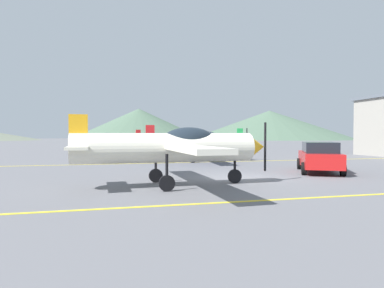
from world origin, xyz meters
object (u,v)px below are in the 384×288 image
airplane_back (112,139)px  airplane_far (208,139)px  airplane_near (174,147)px  car_sedan (319,157)px  airplane_mid (197,141)px

airplane_back → airplane_far: bearing=-43.1°
airplane_near → airplane_back: same height
airplane_far → car_sedan: 18.98m
airplane_far → airplane_back: same height
airplane_near → airplane_mid: (3.90, 11.23, 0.00)m
airplane_far → car_sedan: size_ratio=1.96×
airplane_far → airplane_back: size_ratio=0.99×
airplane_back → airplane_near: bearing=-85.8°
airplane_mid → car_sedan: size_ratio=1.97×
airplane_far → airplane_back: 14.04m
airplane_back → airplane_mid: bearing=-72.7°
car_sedan → airplane_far: bearing=91.4°
airplane_far → airplane_back: bearing=136.9°
airplane_far → car_sedan: bearing=-88.6°
airplane_near → airplane_mid: 11.89m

